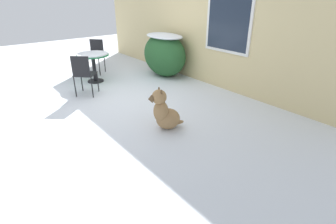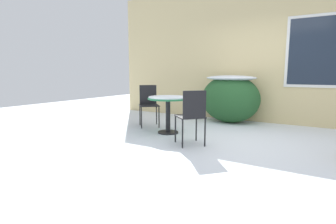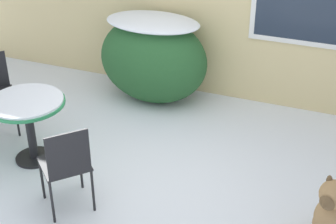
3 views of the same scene
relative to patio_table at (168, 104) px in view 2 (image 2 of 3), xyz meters
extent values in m
plane|color=silver|center=(1.30, -0.06, -0.57)|extent=(16.00, 16.00, 0.00)
cube|color=#D1BC84|center=(1.30, 2.14, 1.06)|extent=(8.00, 0.06, 3.27)
cube|color=silver|center=(2.33, 2.09, 1.02)|extent=(1.19, 0.04, 1.50)
cube|color=#1E2838|center=(2.33, 2.08, 1.02)|extent=(1.07, 0.01, 1.38)
ellipsoid|color=#235128|center=(0.66, 1.68, -0.02)|extent=(1.36, 0.87, 1.10)
ellipsoid|color=silver|center=(0.66, 1.68, 0.47)|extent=(1.16, 0.74, 0.12)
cylinder|color=black|center=(0.00, 0.00, -0.56)|extent=(0.40, 0.40, 0.03)
cylinder|color=black|center=(0.00, 0.00, -0.23)|extent=(0.09, 0.09, 0.63)
cylinder|color=#237A47|center=(0.00, 0.00, 0.10)|extent=(0.77, 0.77, 0.03)
cylinder|color=silver|center=(0.00, 0.00, 0.12)|extent=(0.74, 0.74, 0.02)
cube|color=black|center=(-0.68, 0.33, -0.11)|extent=(0.58, 0.58, 0.02)
cube|color=black|center=(-0.81, 0.48, 0.11)|extent=(0.29, 0.26, 0.42)
cylinder|color=black|center=(-0.69, 0.07, -0.35)|extent=(0.02, 0.02, 0.45)
cylinder|color=black|center=(-0.42, 0.32, -0.35)|extent=(0.02, 0.02, 0.45)
cylinder|color=black|center=(-0.94, 0.35, -0.35)|extent=(0.02, 0.02, 0.45)
cylinder|color=black|center=(-0.67, 0.59, -0.35)|extent=(0.02, 0.02, 0.45)
cube|color=black|center=(0.73, -0.51, -0.11)|extent=(0.58, 0.58, 0.02)
cube|color=black|center=(0.87, -0.64, 0.11)|extent=(0.27, 0.28, 0.42)
cylinder|color=black|center=(0.72, -0.25, -0.35)|extent=(0.02, 0.02, 0.45)
cylinder|color=black|center=(0.46, -0.52, -0.35)|extent=(0.02, 0.02, 0.45)
cylinder|color=black|center=(0.99, -0.50, -0.35)|extent=(0.02, 0.02, 0.45)
cylinder|color=black|center=(0.73, -0.77, -0.35)|extent=(0.02, 0.02, 0.45)
camera|label=1|loc=(6.07, -2.49, 1.51)|focal=28.00mm
camera|label=2|loc=(2.59, -4.23, 0.58)|focal=28.00mm
camera|label=3|loc=(2.95, -3.66, 2.55)|focal=55.00mm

